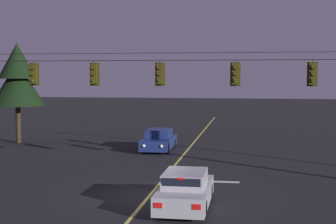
# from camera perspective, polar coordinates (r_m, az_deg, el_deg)

# --- Properties ---
(ground_plane) EXTENTS (180.00, 180.00, 0.00)m
(ground_plane) POSITION_cam_1_polar(r_m,az_deg,el_deg) (21.15, -2.13, -9.38)
(ground_plane) COLOR black
(lane_centre_stripe) EXTENTS (0.14, 60.00, 0.01)m
(lane_centre_stripe) POSITION_cam_1_polar(r_m,az_deg,el_deg) (30.76, 1.48, -5.11)
(lane_centre_stripe) COLOR #D1C64C
(lane_centre_stripe) RESTS_ON ground
(stop_bar_paint) EXTENTS (3.40, 0.36, 0.01)m
(stop_bar_paint) POSITION_cam_1_polar(r_m,az_deg,el_deg) (24.10, 3.90, -7.70)
(stop_bar_paint) COLOR silver
(stop_bar_paint) RESTS_ON ground
(signal_span_assembly) EXTENTS (21.48, 0.32, 7.05)m
(signal_span_assembly) POSITION_cam_1_polar(r_m,az_deg,el_deg) (24.46, -0.37, 1.17)
(signal_span_assembly) COLOR #423021
(signal_span_assembly) RESTS_ON ground
(traffic_light_leftmost) EXTENTS (0.48, 0.41, 1.22)m
(traffic_light_leftmost) POSITION_cam_1_polar(r_m,az_deg,el_deg) (26.33, -14.81, 4.11)
(traffic_light_leftmost) COLOR black
(traffic_light_left_inner) EXTENTS (0.48, 0.41, 1.22)m
(traffic_light_left_inner) POSITION_cam_1_polar(r_m,az_deg,el_deg) (25.23, -8.29, 4.20)
(traffic_light_left_inner) COLOR black
(traffic_light_centre) EXTENTS (0.48, 0.41, 1.22)m
(traffic_light_centre) POSITION_cam_1_polar(r_m,az_deg,el_deg) (24.45, -0.95, 4.25)
(traffic_light_centre) COLOR black
(traffic_light_right_inner) EXTENTS (0.48, 0.41, 1.22)m
(traffic_light_right_inner) POSITION_cam_1_polar(r_m,az_deg,el_deg) (24.09, 7.52, 4.22)
(traffic_light_right_inner) COLOR black
(traffic_light_rightmost) EXTENTS (0.48, 0.41, 1.22)m
(traffic_light_rightmost) POSITION_cam_1_polar(r_m,az_deg,el_deg) (24.25, 15.85, 4.10)
(traffic_light_rightmost) COLOR black
(car_waiting_near_lane) EXTENTS (1.80, 4.33, 1.39)m
(car_waiting_near_lane) POSITION_cam_1_polar(r_m,az_deg,el_deg) (19.25, 1.94, -8.76)
(car_waiting_near_lane) COLOR #A5A5AD
(car_waiting_near_lane) RESTS_ON ground
(car_oncoming_lead) EXTENTS (1.80, 4.42, 1.39)m
(car_oncoming_lead) POSITION_cam_1_polar(r_m,az_deg,el_deg) (33.77, -1.04, -3.18)
(car_oncoming_lead) COLOR navy
(car_oncoming_lead) RESTS_ON ground
(tree_verge_near) EXTENTS (3.95, 3.95, 7.27)m
(tree_verge_near) POSITION_cam_1_polar(r_m,az_deg,el_deg) (38.74, -16.46, 3.70)
(tree_verge_near) COLOR #332316
(tree_verge_near) RESTS_ON ground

